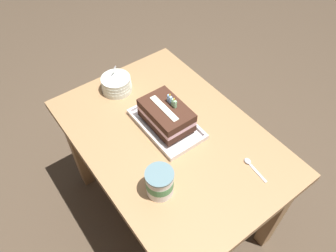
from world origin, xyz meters
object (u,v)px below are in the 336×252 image
bowl_stack (116,84)px  serving_spoon_near_tray (250,164)px  ice_cream_tub (160,182)px  birthday_cake (166,115)px  foil_tray (166,125)px

bowl_stack → serving_spoon_near_tray: bowl_stack is taller
ice_cream_tub → serving_spoon_near_tray: ice_cream_tub is taller
ice_cream_tub → birthday_cake: bearing=139.4°
bowl_stack → ice_cream_tub: 0.60m
bowl_stack → serving_spoon_near_tray: 0.73m
birthday_cake → serving_spoon_near_tray: (0.37, 0.15, -0.07)m
ice_cream_tub → serving_spoon_near_tray: (0.12, 0.36, -0.05)m
ice_cream_tub → bowl_stack: bearing=164.9°
ice_cream_tub → serving_spoon_near_tray: size_ratio=0.91×
foil_tray → birthday_cake: size_ratio=1.47×
birthday_cake → serving_spoon_near_tray: 0.40m
bowl_stack → birthday_cake: bearing=9.5°
foil_tray → birthday_cake: bearing=90.0°
birthday_cake → serving_spoon_near_tray: bearing=21.9°
birthday_cake → serving_spoon_near_tray: birthday_cake is taller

